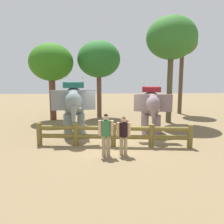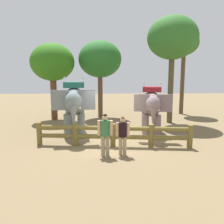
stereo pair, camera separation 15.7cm
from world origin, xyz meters
name	(u,v)px [view 2 (the right image)]	position (x,y,z in m)	size (l,w,h in m)	color
ground_plane	(113,144)	(0.00, 0.00, 0.00)	(60.00, 60.00, 0.00)	olive
log_fence	(113,133)	(0.00, -0.29, 0.61)	(7.07, 0.97, 1.05)	brown
elephant_near_left	(74,103)	(-1.98, 1.78, 1.75)	(2.07, 3.67, 3.12)	slate
elephant_center	(151,105)	(2.19, 1.93, 1.59)	(1.90, 3.35, 2.83)	slate
tourist_woman_in_black	(123,133)	(0.35, -1.47, 0.92)	(0.56, 0.34, 1.59)	tan
tourist_man_in_blue	(105,132)	(-0.36, -1.54, 1.00)	(0.61, 0.33, 1.72)	#9B8967
tree_far_left	(100,60)	(-0.68, 7.14, 4.35)	(3.19, 3.19, 5.74)	brown
tree_back_center	(173,39)	(4.09, 4.96, 5.56)	(3.30, 3.30, 7.02)	brown
tree_far_right	(184,45)	(6.08, 8.53, 5.63)	(2.33, 2.33, 6.79)	brown
tree_deep_back	(52,63)	(-4.03, 6.34, 4.06)	(3.09, 3.09, 5.44)	brown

